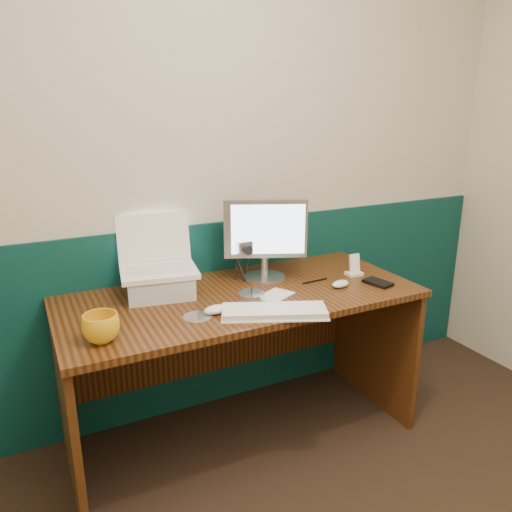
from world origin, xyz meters
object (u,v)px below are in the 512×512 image
monitor (264,240)px  camcorder (241,260)px  desk (242,368)px  laptop (157,244)px  keyboard (274,312)px  mug (101,328)px

monitor → camcorder: (-0.10, 0.04, -0.10)m
desk → laptop: (-0.33, 0.15, 0.61)m
camcorder → keyboard: bearing=-96.1°
mug → laptop: bearing=48.3°
keyboard → mug: 0.67m
desk → mug: 0.80m
desk → mug: (-0.64, -0.20, 0.43)m
desk → mug: mug is taller
laptop → keyboard: laptop is taller
laptop → monitor: (0.51, -0.02, -0.04)m
desk → monitor: monitor is taller
monitor → mug: bearing=-134.9°
mug → camcorder: (0.72, 0.37, 0.05)m
monitor → mug: 0.90m
keyboard → monitor: bearing=91.5°
laptop → mug: laptop is taller
desk → keyboard: keyboard is taller
camcorder → laptop: bearing=-175.9°
laptop → mug: (-0.31, -0.35, -0.18)m
monitor → desk: bearing=-121.3°
desk → laptop: size_ratio=4.86×
keyboard → desk: bearing=118.2°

